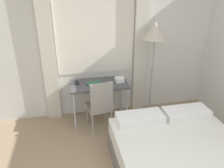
{
  "coord_description": "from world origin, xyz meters",
  "views": [
    {
      "loc": [
        -0.67,
        -1.05,
        2.36
      ],
      "look_at": [
        -0.02,
        2.07,
        0.91
      ],
      "focal_mm": 35.0,
      "sensor_mm": 36.0,
      "label": 1
    }
  ],
  "objects_px": {
    "telephone": "(119,79)",
    "book": "(94,84)",
    "desk": "(99,87)",
    "desk_chair": "(100,104)",
    "mug": "(77,82)",
    "standing_lamp": "(155,37)"
  },
  "relations": [
    {
      "from": "telephone",
      "to": "book",
      "type": "height_order",
      "value": "telephone"
    },
    {
      "from": "desk",
      "to": "telephone",
      "type": "xyz_separation_m",
      "value": [
        0.37,
        0.01,
        0.12
      ]
    },
    {
      "from": "desk_chair",
      "to": "telephone",
      "type": "xyz_separation_m",
      "value": [
        0.41,
        0.32,
        0.29
      ]
    },
    {
      "from": "desk_chair",
      "to": "book",
      "type": "xyz_separation_m",
      "value": [
        -0.05,
        0.28,
        0.26
      ]
    },
    {
      "from": "desk_chair",
      "to": "telephone",
      "type": "distance_m",
      "value": 0.59
    },
    {
      "from": "telephone",
      "to": "mug",
      "type": "height_order",
      "value": "telephone"
    },
    {
      "from": "desk_chair",
      "to": "mug",
      "type": "height_order",
      "value": "desk_chair"
    },
    {
      "from": "desk_chair",
      "to": "book",
      "type": "distance_m",
      "value": 0.38
    },
    {
      "from": "standing_lamp",
      "to": "mug",
      "type": "relative_size",
      "value": 20.08
    },
    {
      "from": "desk",
      "to": "book",
      "type": "distance_m",
      "value": 0.13
    },
    {
      "from": "book",
      "to": "telephone",
      "type": "bearing_deg",
      "value": 5.06
    },
    {
      "from": "mug",
      "to": "desk_chair",
      "type": "bearing_deg",
      "value": -45.8
    },
    {
      "from": "telephone",
      "to": "standing_lamp",
      "type": "bearing_deg",
      "value": -9.95
    },
    {
      "from": "desk_chair",
      "to": "mug",
      "type": "distance_m",
      "value": 0.57
    },
    {
      "from": "desk",
      "to": "book",
      "type": "bearing_deg",
      "value": -158.98
    },
    {
      "from": "book",
      "to": "standing_lamp",
      "type": "bearing_deg",
      "value": -3.31
    },
    {
      "from": "standing_lamp",
      "to": "mug",
      "type": "distance_m",
      "value": 1.53
    },
    {
      "from": "standing_lamp",
      "to": "book",
      "type": "distance_m",
      "value": 1.3
    },
    {
      "from": "telephone",
      "to": "book",
      "type": "bearing_deg",
      "value": -174.94
    },
    {
      "from": "standing_lamp",
      "to": "mug",
      "type": "height_order",
      "value": "standing_lamp"
    },
    {
      "from": "mug",
      "to": "book",
      "type": "bearing_deg",
      "value": -14.67
    },
    {
      "from": "desk_chair",
      "to": "mug",
      "type": "relative_size",
      "value": 10.46
    }
  ]
}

